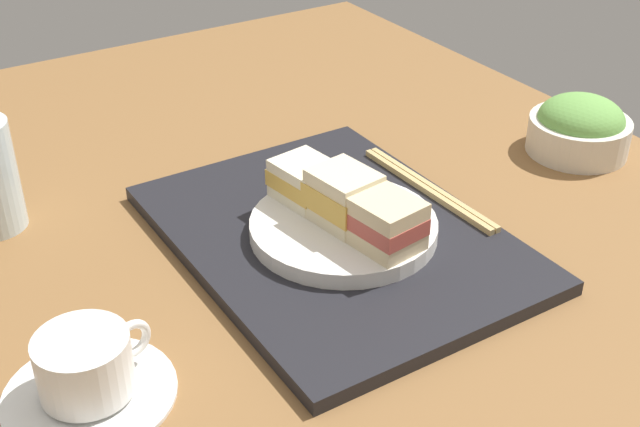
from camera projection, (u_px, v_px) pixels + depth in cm
name	position (u px, v px, depth cm)	size (l,w,h in cm)	color
ground_plane	(323.00, 250.00, 93.94)	(140.00, 100.00, 3.00)	brown
serving_tray	(335.00, 237.00, 91.97)	(42.30, 31.65, 1.62)	black
sandwich_plate	(343.00, 227.00, 90.42)	(20.23, 20.23, 1.80)	silver
sandwich_near	(386.00, 223.00, 84.53)	(7.55, 6.61, 5.29)	beige
sandwich_middle	(344.00, 197.00, 88.43)	(7.93, 6.89, 5.82)	beige
sandwich_far	(305.00, 181.00, 92.84)	(7.88, 6.71, 4.43)	#EFE5C1
salad_bowl	(582.00, 129.00, 109.01)	(13.10, 13.10, 7.71)	silver
chopsticks_pair	(426.00, 187.00, 99.11)	(22.65, 2.10, 0.70)	tan
coffee_cup	(87.00, 372.00, 70.85)	(14.93, 14.93, 6.20)	white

